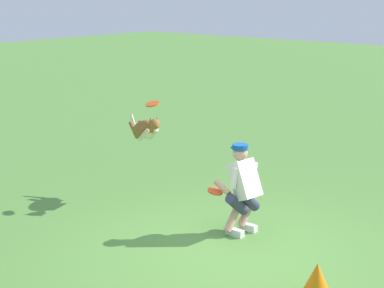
% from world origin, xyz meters
% --- Properties ---
extents(ground_plane, '(60.00, 60.00, 0.00)m').
position_xyz_m(ground_plane, '(0.00, 0.00, 0.00)').
color(ground_plane, '#588E3E').
extents(person, '(0.62, 0.65, 1.29)m').
position_xyz_m(person, '(0.33, -0.73, 0.70)').
color(person, silver).
rests_on(person, ground_plane).
extents(dog, '(1.03, 0.53, 0.54)m').
position_xyz_m(dog, '(2.45, -0.97, 1.17)').
color(dog, brown).
extents(frisbee_flying, '(0.29, 0.29, 0.08)m').
position_xyz_m(frisbee_flying, '(2.20, -0.90, 1.63)').
color(frisbee_flying, '#E44D14').
extents(frisbee_held, '(0.23, 0.23, 0.08)m').
position_xyz_m(frisbee_held, '(0.66, -0.53, 0.61)').
color(frisbee_held, '#E44C1C').
rests_on(frisbee_held, person).
extents(training_cone, '(0.35, 0.35, 0.39)m').
position_xyz_m(training_cone, '(-1.38, 0.21, 0.19)').
color(training_cone, orange).
rests_on(training_cone, ground_plane).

